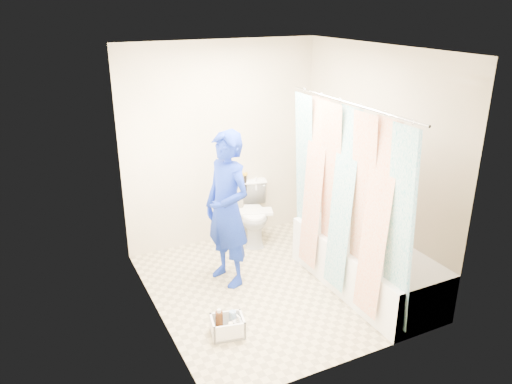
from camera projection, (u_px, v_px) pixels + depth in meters
name	position (u px, v px, depth m)	size (l,w,h in m)	color
floor	(273.00, 286.00, 5.22)	(2.60, 2.60, 0.00)	tan
ceiling	(276.00, 49.00, 4.35)	(2.40, 2.60, 0.02)	silver
wall_back	(222.00, 145.00, 5.87)	(2.40, 0.02, 2.40)	beige
wall_front	(357.00, 231.00, 3.69)	(2.40, 0.02, 2.40)	beige
wall_left	(151.00, 199.00, 4.29)	(0.02, 2.60, 2.40)	beige
wall_right	(374.00, 161.00, 5.28)	(0.02, 2.60, 2.40)	beige
bathtub	(365.00, 264.00, 5.11)	(0.70, 1.75, 0.50)	white
curtain_rod	(350.00, 103.00, 4.37)	(0.02, 0.02, 1.90)	silver
shower_curtain	(344.00, 201.00, 4.71)	(0.06, 1.75, 1.80)	silver
toilet	(253.00, 213.00, 6.11)	(0.40, 0.70, 0.71)	white
tank_lid	(254.00, 212.00, 5.99)	(0.44, 0.19, 0.03)	white
tank_internals	(248.00, 181.00, 6.16)	(0.17, 0.09, 0.23)	black
plumber	(227.00, 209.00, 5.04)	(0.60, 0.39, 1.63)	navy
cleaning_caddy	(229.00, 327.00, 4.44)	(0.33, 0.29, 0.22)	white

